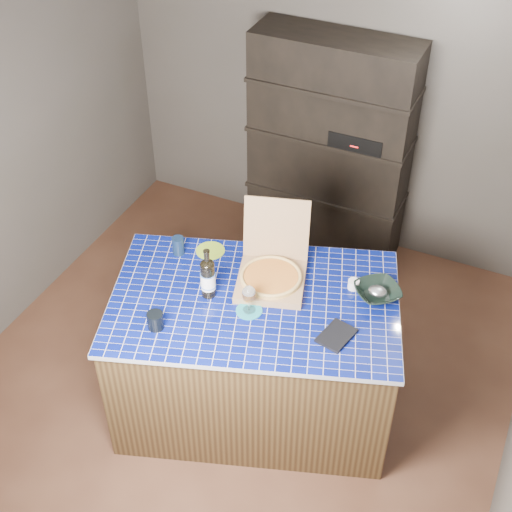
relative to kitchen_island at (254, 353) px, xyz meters
The scene contains 14 objects.
room 0.84m from the kitchen_island, 129.45° to the left, with size 3.50×3.50×3.50m.
shelving_unit 1.82m from the kitchen_island, 95.84° to the left, with size 1.20×0.41×1.80m.
kitchen_island is the anchor object (origin of this frame).
pizza_box 0.55m from the kitchen_island, 82.24° to the left, with size 0.52×0.57×0.43m.
mead_bottle 0.65m from the kitchen_island, 164.93° to the right, with size 0.09×0.09×0.33m.
teal_trivet 0.47m from the kitchen_island, 82.84° to the right, with size 0.15×0.15×0.01m, color teal.
wine_glass 0.59m from the kitchen_island, 82.84° to the right, with size 0.08×0.08×0.18m.
tumbler 0.78m from the kitchen_island, 133.21° to the right, with size 0.09×0.09×0.10m, color black.
dvd_case 0.71m from the kitchen_island, ahead, with size 0.15×0.21×0.02m, color black.
bowl 0.87m from the kitchen_island, 27.24° to the left, with size 0.26×0.26×0.06m, color black.
foil_contents 0.87m from the kitchen_island, 27.24° to the left, with size 0.11×0.09×0.05m, color silver.
white_jar 0.77m from the kitchen_island, 34.65° to the left, with size 0.07×0.07×0.06m, color white.
navy_cup 0.82m from the kitchen_island, 162.77° to the left, with size 0.07×0.07×0.12m, color #0D1B31.
green_trivet 0.70m from the kitchen_island, 146.65° to the left, with size 0.18×0.18×0.01m, color #91B827.
Camera 1 is at (1.45, -2.94, 3.76)m, focal length 50.00 mm.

